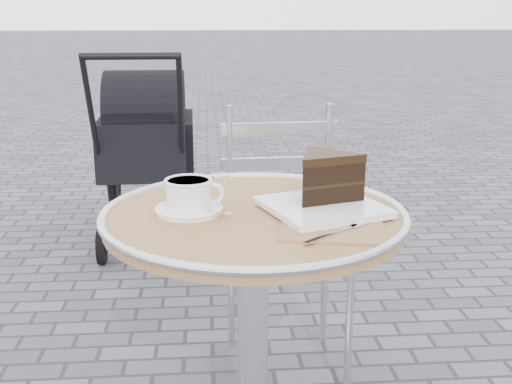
{
  "coord_description": "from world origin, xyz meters",
  "views": [
    {
      "loc": [
        -0.11,
        -1.43,
        1.19
      ],
      "look_at": [
        0.0,
        0.0,
        0.78
      ],
      "focal_mm": 45.0,
      "sensor_mm": 36.0,
      "label": 1
    }
  ],
  "objects": [
    {
      "name": "cappuccino_set",
      "position": [
        -0.15,
        0.01,
        0.77
      ],
      "size": [
        0.17,
        0.15,
        0.08
      ],
      "rotation": [
        0.0,
        0.0,
        0.05
      ],
      "color": "white",
      "rests_on": "cafe_table"
    },
    {
      "name": "bistro_chair",
      "position": [
        0.14,
        0.61,
        0.55
      ],
      "size": [
        0.42,
        0.42,
        0.89
      ],
      "rotation": [
        0.0,
        0.0,
        0.05
      ],
      "color": "silver",
      "rests_on": "ground"
    },
    {
      "name": "baby_stroller",
      "position": [
        -0.43,
        1.89,
        0.46
      ],
      "size": [
        0.48,
        0.99,
        1.02
      ],
      "rotation": [
        0.0,
        0.0,
        0.02
      ],
      "color": "black",
      "rests_on": "ground"
    },
    {
      "name": "cafe_table",
      "position": [
        0.0,
        0.0,
        0.57
      ],
      "size": [
        0.72,
        0.72,
        0.74
      ],
      "color": "silver",
      "rests_on": "ground"
    },
    {
      "name": "cake_plate_set",
      "position": [
        0.17,
        0.02,
        0.79
      ],
      "size": [
        0.31,
        0.4,
        0.13
      ],
      "rotation": [
        0.0,
        0.0,
        0.34
      ],
      "color": "#986C53",
      "rests_on": "cafe_table"
    }
  ]
}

